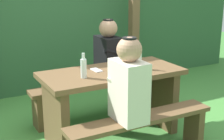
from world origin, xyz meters
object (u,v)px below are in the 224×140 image
bottle_left (84,68)px  bottle_right (139,59)px  person_white_shirt (129,83)px  person_black_coat (108,53)px  cell_phone (96,70)px  bench_far (90,93)px  drinking_glass (112,71)px  bench_near (141,129)px  picnic_table (112,92)px

bottle_left → bottle_right: (0.61, 0.02, 0.00)m
person_white_shirt → bottle_right: 0.62m
person_white_shirt → person_black_coat: bearing=70.8°
person_white_shirt → bottle_left: person_white_shirt is taller
bottle_right → cell_phone: 0.44m
bench_far → cell_phone: bearing=-106.2°
bench_far → drinking_glass: drinking_glass is taller
person_white_shirt → person_black_coat: (0.37, 1.07, 0.00)m
bench_near → cell_phone: cell_phone is taller
picnic_table → bench_near: (0.00, -0.54, -0.18)m
person_black_coat → bottle_left: 0.85m
bench_near → bench_far: same height
picnic_table → drinking_glass: (-0.07, -0.13, 0.26)m
bench_far → bottle_right: (0.27, -0.60, 0.50)m
bench_far → person_white_shirt: bearing=-97.0°
drinking_glass → bottle_right: (0.34, 0.07, 0.06)m
picnic_table → drinking_glass: drinking_glass is taller
bench_near → bench_far: bearing=90.0°
bottle_left → cell_phone: bottle_left is taller
drinking_glass → bottle_right: 0.35m
picnic_table → bench_far: size_ratio=1.00×
person_black_coat → picnic_table: bearing=-114.3°
bottle_right → cell_phone: bottle_right is taller
picnic_table → bottle_left: (-0.34, -0.08, 0.32)m
bench_far → person_black_coat: bearing=-0.8°
drinking_glass → picnic_table: bearing=61.9°
person_white_shirt → bottle_left: 0.50m
bench_near → bottle_left: 0.75m
bench_near → person_white_shirt: 0.47m
bench_near → bottle_right: size_ratio=5.96×
person_black_coat → bottle_left: (-0.58, -0.62, 0.05)m
person_white_shirt → bench_far: bearing=83.0°
bench_near → bottle_right: (0.27, 0.47, 0.50)m
bench_far → drinking_glass: (-0.07, -0.67, 0.44)m
drinking_glass → bench_far: bearing=84.0°
bench_far → bottle_left: bottle_left is taller
picnic_table → cell_phone: cell_phone is taller
drinking_glass → cell_phone: (-0.06, 0.21, -0.03)m
picnic_table → cell_phone: bearing=148.8°
bench_near → cell_phone: size_ratio=10.00×
person_black_coat → person_white_shirt: bearing=-109.2°
person_black_coat → bottle_left: size_ratio=3.08×
cell_phone → person_black_coat: bearing=47.3°
bench_near → person_white_shirt: size_ratio=1.95×
person_black_coat → drinking_glass: (-0.31, -0.67, -0.01)m
bottle_left → picnic_table: bearing=13.6°
drinking_glass → cell_phone: bearing=106.2°
picnic_table → person_white_shirt: bearing=-103.7°
bottle_right → cell_phone: size_ratio=1.68×
picnic_table → bottle_right: bottle_right is taller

